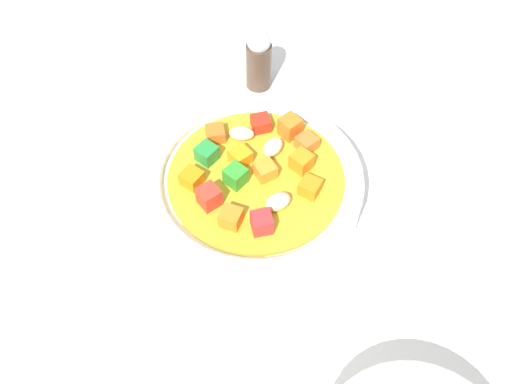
% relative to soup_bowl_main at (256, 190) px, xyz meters
% --- Properties ---
extents(ground_plane, '(1.40, 1.40, 0.02)m').
position_rel_soup_bowl_main_xyz_m(ground_plane, '(-0.00, -0.00, -0.04)').
color(ground_plane, silver).
extents(soup_bowl_main, '(0.20, 0.20, 0.07)m').
position_rel_soup_bowl_main_xyz_m(soup_bowl_main, '(0.00, 0.00, 0.00)').
color(soup_bowl_main, white).
rests_on(soup_bowl_main, ground_plane).
extents(spoon, '(0.04, 0.20, 0.01)m').
position_rel_soup_bowl_main_xyz_m(spoon, '(0.15, -0.03, -0.03)').
color(spoon, silver).
rests_on(spoon, ground_plane).
extents(pepper_shaker, '(0.03, 0.03, 0.08)m').
position_rel_soup_bowl_main_xyz_m(pepper_shaker, '(0.05, 0.17, 0.01)').
color(pepper_shaker, '#4C3828').
rests_on(pepper_shaker, ground_plane).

